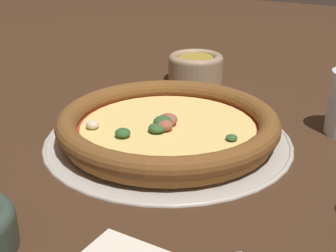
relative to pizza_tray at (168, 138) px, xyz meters
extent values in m
plane|color=#3D2616|center=(0.00, 0.00, 0.00)|extent=(3.00, 3.00, 0.00)
cylinder|color=#B7B2A8|center=(0.00, 0.00, 0.00)|extent=(0.38, 0.38, 0.00)
torus|color=#B7B2A8|center=(0.00, 0.00, 0.00)|extent=(0.38, 0.38, 0.01)
cylinder|color=#A86B33|center=(0.00, 0.00, 0.01)|extent=(0.32, 0.32, 0.01)
torus|color=brown|center=(0.00, 0.00, 0.03)|extent=(0.34, 0.34, 0.03)
cylinder|color=#B7381E|center=(0.00, 0.00, 0.02)|extent=(0.28, 0.28, 0.00)
cylinder|color=#EAC670|center=(0.00, 0.00, 0.02)|extent=(0.27, 0.27, 0.00)
ellipsoid|color=#2D5628|center=(0.03, 0.07, 0.03)|extent=(0.03, 0.03, 0.01)
ellipsoid|color=#2D5628|center=(-0.11, 0.00, 0.03)|extent=(0.02, 0.02, 0.01)
ellipsoid|color=#2D5628|center=(0.00, 0.01, 0.03)|extent=(0.04, 0.04, 0.02)
ellipsoid|color=beige|center=(0.00, 0.00, 0.03)|extent=(0.03, 0.03, 0.01)
ellipsoid|color=beige|center=(0.09, 0.07, 0.03)|extent=(0.03, 0.03, 0.01)
ellipsoid|color=#994C3D|center=(0.00, 0.00, 0.03)|extent=(0.04, 0.04, 0.02)
ellipsoid|color=#994C3D|center=(-0.01, 0.02, 0.03)|extent=(0.03, 0.03, 0.02)
ellipsoid|color=#2D5628|center=(0.00, 0.03, 0.03)|extent=(0.04, 0.04, 0.01)
cylinder|color=#9E8466|center=(0.11, -0.29, 0.02)|extent=(0.12, 0.12, 0.05)
torus|color=#9E8466|center=(0.11, -0.29, 0.05)|extent=(0.12, 0.12, 0.02)
cylinder|color=olive|center=(0.11, -0.29, 0.05)|extent=(0.07, 0.07, 0.00)
camera|label=1|loc=(-0.35, 0.56, 0.30)|focal=50.00mm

